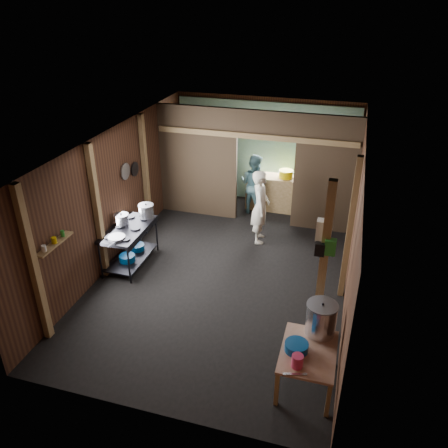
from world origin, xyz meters
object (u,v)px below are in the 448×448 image
(gas_range, at_px, (130,246))
(pink_bucket, at_px, (297,361))
(prep_table, at_px, (307,367))
(yellow_tub, at_px, (286,174))
(cook, at_px, (260,207))
(stove_pot_large, at_px, (146,212))
(stock_pot, at_px, (321,319))

(gas_range, xyz_separation_m, pink_bucket, (3.60, -2.44, 0.28))
(gas_range, relative_size, prep_table, 1.35)
(pink_bucket, distance_m, yellow_tub, 5.83)
(pink_bucket, bearing_deg, cook, 108.46)
(gas_range, xyz_separation_m, stove_pot_large, (0.17, 0.49, 0.54))
(prep_table, relative_size, cook, 0.63)
(cook, bearing_deg, stock_pot, -165.54)
(gas_range, height_order, stock_pot, stock_pot)
(prep_table, relative_size, yellow_tub, 2.99)
(prep_table, xyz_separation_m, pink_bucket, (-0.11, -0.32, 0.39))
(stock_pot, bearing_deg, pink_bucket, -106.34)
(gas_range, bearing_deg, stock_pot, -24.20)
(gas_range, relative_size, stove_pot_large, 4.36)
(yellow_tub, bearing_deg, prep_table, -77.35)
(prep_table, xyz_separation_m, cook, (-1.47, 3.75, 0.51))
(stock_pot, height_order, cook, cook)
(stock_pot, bearing_deg, cook, 115.20)
(cook, bearing_deg, yellow_tub, -19.75)
(cook, bearing_deg, gas_range, 115.35)
(stock_pot, xyz_separation_m, pink_bucket, (-0.21, -0.73, -0.14))
(gas_range, relative_size, pink_bucket, 7.48)
(yellow_tub, bearing_deg, stove_pot_large, -129.90)
(stove_pot_large, relative_size, cook, 0.19)
(pink_bucket, bearing_deg, stock_pot, 73.66)
(stock_pot, bearing_deg, stove_pot_large, 148.80)
(gas_range, height_order, pink_bucket, gas_range)
(prep_table, xyz_separation_m, stock_pot, (0.10, 0.41, 0.53))
(pink_bucket, bearing_deg, prep_table, 70.69)
(stock_pot, xyz_separation_m, yellow_tub, (-1.31, 4.99, 0.12))
(stove_pot_large, xyz_separation_m, stock_pot, (3.64, -2.20, -0.11))
(stove_pot_large, distance_m, yellow_tub, 3.63)
(prep_table, distance_m, yellow_tub, 5.57)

